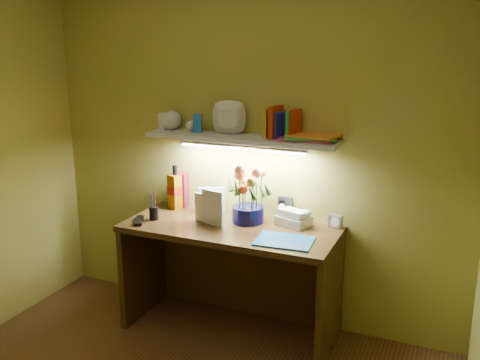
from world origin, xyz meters
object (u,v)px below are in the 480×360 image
Objects in this scene: desk at (230,279)px; desk_clock at (336,221)px; flower_bouquet at (248,195)px; telephone at (294,216)px; whisky_bottle at (175,187)px.

desk is 15.84× the size of desk_clock.
flower_bouquet reaches higher than desk_clock.
flower_bouquet is 1.81× the size of telephone.
whisky_bottle reaches higher than desk.
whisky_bottle is (-0.52, 0.20, 0.53)m from desk.
whisky_bottle is at bearing 173.41° from flower_bouquet.
telephone is 0.89m from whisky_bottle.
desk is 6.80× the size of telephone.
telephone is at bearing 26.69° from desk.
telephone is 2.33× the size of desk_clock.
desk_clock is 0.28× the size of whisky_bottle.
whisky_bottle is at bearing 158.81° from desk.
flower_bouquet is at bearing -152.60° from telephone.
flower_bouquet is (0.07, 0.13, 0.56)m from desk.
telephone is at bearing -153.67° from desk_clock.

